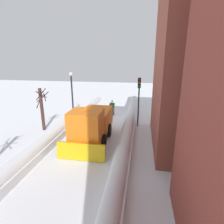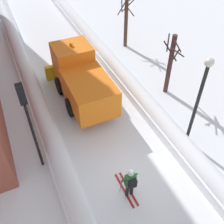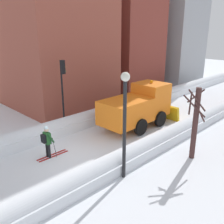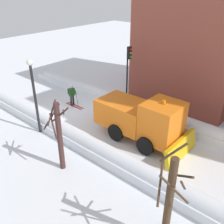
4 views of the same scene
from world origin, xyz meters
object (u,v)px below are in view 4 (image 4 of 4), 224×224
Objects in this scene: street_lamp at (34,88)px; plow_truck at (142,119)px; traffic_light_pole at (128,65)px; skier at (72,94)px; bare_tree_mid at (169,202)px; bare_tree_near at (59,135)px.

plow_truck is at bearing 123.86° from street_lamp.
traffic_light_pole is (-3.46, -3.79, 1.78)m from plow_truck.
traffic_light_pole reaches higher than skier.
bare_tree_mid is (5.79, 11.87, 1.17)m from skier.
traffic_light_pole reaches higher than plow_truck.
street_lamp reaches higher than bare_tree_near.
street_lamp is 1.10× the size of bare_tree_mid.
bare_tree_near reaches higher than skier.
traffic_light_pole is at bearing -132.42° from plow_truck.
bare_tree_near is at bearing 71.55° from street_lamp.
skier is at bearing -46.85° from traffic_light_pole.
street_lamp is 4.31m from bare_tree_near.
plow_truck is at bearing 47.58° from traffic_light_pole.
street_lamp is at bearing -13.63° from traffic_light_pole.
traffic_light_pole is at bearing -165.37° from bare_tree_near.
skier is 0.40× the size of bare_tree_mid.
bare_tree_mid is at bearing 42.05° from plow_truck.
plow_truck is at bearing -137.95° from bare_tree_mid.
street_lamp is at bearing 19.95° from skier.
bare_tree_near is at bearing -93.03° from bare_tree_mid.
plow_truck is 1.55× the size of bare_tree_near.
bare_tree_mid is (8.83, 8.63, -1.08)m from traffic_light_pole.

